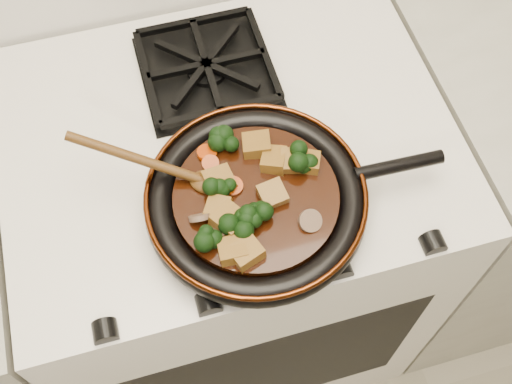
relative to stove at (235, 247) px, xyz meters
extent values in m
cube|color=silver|center=(0.00, 0.00, 0.00)|extent=(0.76, 0.60, 0.90)
cylinder|color=black|center=(0.01, -0.16, 0.48)|extent=(0.31, 0.31, 0.01)
torus|color=black|center=(0.01, -0.16, 0.49)|extent=(0.34, 0.34, 0.04)
torus|color=#471D0A|center=(0.01, -0.16, 0.51)|extent=(0.33, 0.33, 0.01)
cylinder|color=black|center=(0.23, -0.16, 0.51)|extent=(0.14, 0.03, 0.02)
cylinder|color=black|center=(0.01, -0.16, 0.50)|extent=(0.25, 0.25, 0.02)
cube|color=brown|center=(0.03, -0.07, 0.52)|extent=(0.05, 0.05, 0.03)
cube|color=brown|center=(-0.05, -0.24, 0.52)|extent=(0.04, 0.04, 0.03)
cube|color=brown|center=(-0.04, -0.19, 0.52)|extent=(0.06, 0.06, 0.03)
cube|color=brown|center=(0.08, -0.12, 0.52)|extent=(0.05, 0.05, 0.03)
cube|color=brown|center=(0.10, -0.13, 0.52)|extent=(0.04, 0.05, 0.02)
cube|color=brown|center=(0.05, -0.11, 0.52)|extent=(0.05, 0.06, 0.03)
cube|color=brown|center=(-0.03, -0.24, 0.52)|extent=(0.05, 0.05, 0.03)
cube|color=brown|center=(-0.04, -0.12, 0.52)|extent=(0.05, 0.05, 0.03)
cube|color=brown|center=(0.03, -0.16, 0.52)|extent=(0.04, 0.04, 0.03)
cube|color=brown|center=(-0.05, -0.16, 0.52)|extent=(0.05, 0.05, 0.03)
cylinder|color=#A22F04|center=(-0.01, -0.19, 0.51)|extent=(0.03, 0.03, 0.02)
cylinder|color=#A22F04|center=(-0.05, -0.07, 0.51)|extent=(0.03, 0.03, 0.01)
cylinder|color=#A22F04|center=(-0.05, -0.09, 0.51)|extent=(0.03, 0.03, 0.02)
cylinder|color=#A22F04|center=(-0.02, -0.13, 0.51)|extent=(0.03, 0.03, 0.01)
cylinder|color=#A22F04|center=(0.06, -0.10, 0.51)|extent=(0.03, 0.03, 0.01)
cylinder|color=brown|center=(-0.07, -0.20, 0.52)|extent=(0.05, 0.04, 0.03)
cylinder|color=brown|center=(0.07, -0.22, 0.52)|extent=(0.04, 0.04, 0.02)
cylinder|color=brown|center=(-0.08, -0.17, 0.52)|extent=(0.03, 0.03, 0.03)
ellipsoid|color=#4B2E10|center=(-0.06, -0.12, 0.51)|extent=(0.07, 0.06, 0.02)
cylinder|color=#4B2E10|center=(-0.15, -0.07, 0.55)|extent=(0.02, 0.02, 0.22)
camera|label=1|loc=(-0.12, -0.60, 1.34)|focal=45.00mm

